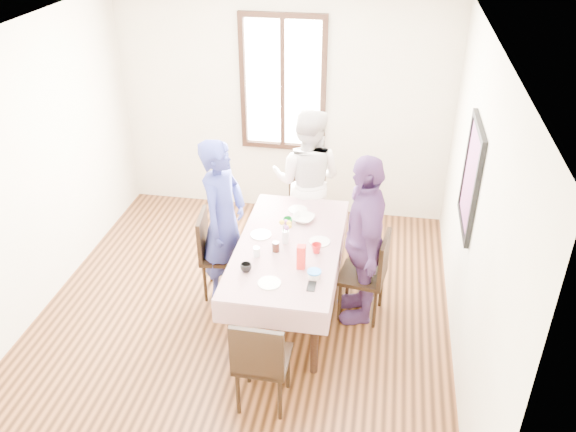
% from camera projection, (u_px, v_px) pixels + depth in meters
% --- Properties ---
extents(ground, '(4.50, 4.50, 0.00)m').
position_uv_depth(ground, '(243.00, 316.00, 5.82)').
color(ground, black).
rests_on(ground, ground).
extents(back_wall, '(4.00, 0.00, 4.00)m').
position_uv_depth(back_wall, '(283.00, 108.00, 7.06)').
color(back_wall, beige).
rests_on(back_wall, ground).
extents(right_wall, '(0.00, 4.50, 4.50)m').
position_uv_depth(right_wall, '(473.00, 215.00, 4.84)').
color(right_wall, beige).
rests_on(right_wall, ground).
extents(window_frame, '(1.02, 0.06, 1.62)m').
position_uv_depth(window_frame, '(283.00, 84.00, 6.89)').
color(window_frame, black).
rests_on(window_frame, back_wall).
extents(window_pane, '(0.90, 0.02, 1.50)m').
position_uv_depth(window_pane, '(283.00, 84.00, 6.90)').
color(window_pane, white).
rests_on(window_pane, back_wall).
extents(art_poster, '(0.04, 0.76, 0.96)m').
position_uv_depth(art_poster, '(471.00, 177.00, 5.00)').
color(art_poster, red).
rests_on(art_poster, right_wall).
extents(dining_table, '(0.84, 1.75, 0.75)m').
position_uv_depth(dining_table, '(289.00, 278.00, 5.74)').
color(dining_table, black).
rests_on(dining_table, ground).
extents(tablecloth, '(0.96, 1.87, 0.01)m').
position_uv_depth(tablecloth, '(289.00, 245.00, 5.54)').
color(tablecloth, '#590C1C').
rests_on(tablecloth, dining_table).
extents(chair_left, '(0.47, 0.47, 0.91)m').
position_uv_depth(chair_left, '(223.00, 255.00, 5.94)').
color(chair_left, black).
rests_on(chair_left, ground).
extents(chair_right, '(0.47, 0.47, 0.91)m').
position_uv_depth(chair_right, '(362.00, 275.00, 5.64)').
color(chair_right, black).
rests_on(chair_right, ground).
extents(chair_far, '(0.48, 0.48, 0.91)m').
position_uv_depth(chair_far, '(307.00, 210.00, 6.72)').
color(chair_far, black).
rests_on(chair_far, ground).
extents(chair_near, '(0.42, 0.42, 0.91)m').
position_uv_depth(chair_near, '(263.00, 358.00, 4.67)').
color(chair_near, black).
rests_on(chair_near, ground).
extents(person_left, '(0.53, 0.69, 1.70)m').
position_uv_depth(person_left, '(223.00, 221.00, 5.74)').
color(person_left, navy).
rests_on(person_left, ground).
extents(person_far, '(0.88, 0.72, 1.68)m').
position_uv_depth(person_far, '(307.00, 181.00, 6.51)').
color(person_far, silver).
rests_on(person_far, ground).
extents(person_right, '(0.59, 1.06, 1.71)m').
position_uv_depth(person_right, '(363.00, 240.00, 5.44)').
color(person_right, '#533166').
rests_on(person_right, ground).
extents(mug_black, '(0.10, 0.10, 0.08)m').
position_uv_depth(mug_black, '(246.00, 268.00, 5.15)').
color(mug_black, black).
rests_on(mug_black, tablecloth).
extents(mug_flag, '(0.11, 0.11, 0.09)m').
position_uv_depth(mug_flag, '(316.00, 248.00, 5.40)').
color(mug_flag, red).
rests_on(mug_flag, tablecloth).
extents(mug_green, '(0.10, 0.10, 0.07)m').
position_uv_depth(mug_green, '(288.00, 221.00, 5.84)').
color(mug_green, '#0C7226').
rests_on(mug_green, tablecloth).
extents(serving_bowl, '(0.27, 0.27, 0.05)m').
position_uv_depth(serving_bowl, '(303.00, 218.00, 5.90)').
color(serving_bowl, white).
rests_on(serving_bowl, tablecloth).
extents(juice_carton, '(0.07, 0.07, 0.23)m').
position_uv_depth(juice_carton, '(301.00, 257.00, 5.16)').
color(juice_carton, red).
rests_on(juice_carton, tablecloth).
extents(butter_tub, '(0.11, 0.11, 0.05)m').
position_uv_depth(butter_tub, '(314.00, 275.00, 5.08)').
color(butter_tub, white).
rests_on(butter_tub, tablecloth).
extents(jam_jar, '(0.07, 0.07, 0.10)m').
position_uv_depth(jam_jar, '(276.00, 247.00, 5.42)').
color(jam_jar, black).
rests_on(jam_jar, tablecloth).
extents(drinking_glass, '(0.06, 0.06, 0.09)m').
position_uv_depth(drinking_glass, '(257.00, 252.00, 5.35)').
color(drinking_glass, silver).
rests_on(drinking_glass, tablecloth).
extents(smartphone, '(0.07, 0.14, 0.01)m').
position_uv_depth(smartphone, '(311.00, 286.00, 4.97)').
color(smartphone, black).
rests_on(smartphone, tablecloth).
extents(flower_vase, '(0.06, 0.06, 0.13)m').
position_uv_depth(flower_vase, '(286.00, 237.00, 5.54)').
color(flower_vase, silver).
rests_on(flower_vase, tablecloth).
extents(plate_left, '(0.20, 0.20, 0.01)m').
position_uv_depth(plate_left, '(261.00, 235.00, 5.68)').
color(plate_left, white).
rests_on(plate_left, tablecloth).
extents(plate_right, '(0.20, 0.20, 0.01)m').
position_uv_depth(plate_right, '(320.00, 242.00, 5.57)').
color(plate_right, white).
rests_on(plate_right, tablecloth).
extents(plate_far, '(0.20, 0.20, 0.01)m').
position_uv_depth(plate_far, '(298.00, 210.00, 6.10)').
color(plate_far, white).
rests_on(plate_far, tablecloth).
extents(plate_near, '(0.20, 0.20, 0.01)m').
position_uv_depth(plate_near, '(269.00, 283.00, 5.01)').
color(plate_near, white).
rests_on(plate_near, tablecloth).
extents(butter_lid, '(0.12, 0.12, 0.01)m').
position_uv_depth(butter_lid, '(314.00, 272.00, 5.06)').
color(butter_lid, blue).
rests_on(butter_lid, butter_tub).
extents(flower_bunch, '(0.09, 0.09, 0.10)m').
position_uv_depth(flower_bunch, '(286.00, 227.00, 5.48)').
color(flower_bunch, yellow).
rests_on(flower_bunch, flower_vase).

